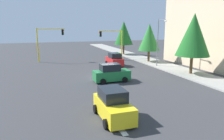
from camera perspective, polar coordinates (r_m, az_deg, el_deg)
ground_plane at (r=25.03m, az=-1.65°, el=-1.99°), size 120.00×120.00×0.00m
sidewalk_kerb at (r=33.83m, az=12.98°, el=1.46°), size 80.00×4.00×0.15m
lane_arrow_near at (r=13.79m, az=0.72°, el=-13.75°), size 2.40×1.10×1.10m
traffic_signal_far_right at (r=37.31m, az=-16.76°, el=8.30°), size 0.36×4.59×5.67m
traffic_signal_far_left at (r=39.44m, az=0.11°, el=8.57°), size 0.36×4.59×5.28m
street_lamp_curbside at (r=31.49m, az=12.64°, el=8.57°), size 2.15×0.28×7.00m
tree_roadside_near at (r=27.65m, az=21.15°, el=8.84°), size 4.10×4.10×7.49m
tree_roadside_mid at (r=35.69m, az=10.04°, el=8.71°), size 3.50×3.50×6.36m
tree_roadside_far at (r=44.50m, az=3.19°, el=9.95°), size 3.82×3.82×6.97m
car_green at (r=22.97m, az=-0.21°, el=-0.94°), size 1.99×3.92×1.98m
car_red at (r=32.27m, az=0.66°, el=2.75°), size 3.75×2.06×1.98m
car_yellow at (r=13.93m, az=0.30°, el=-9.48°), size 3.93×2.01×1.98m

